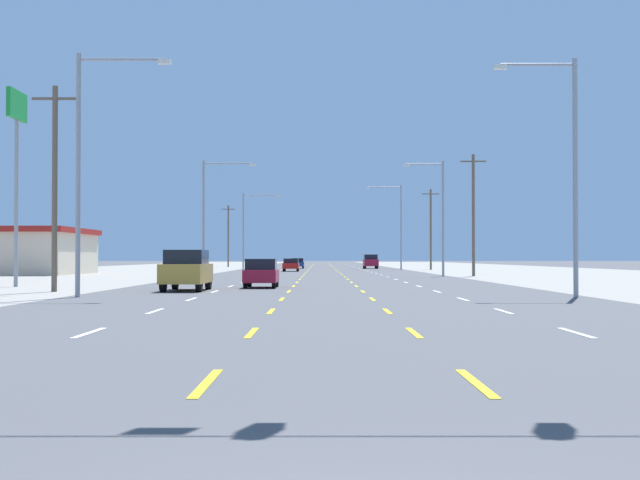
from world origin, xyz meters
TOP-DOWN VIEW (x-y plane):
  - ground_plane at (0.00, 66.00)m, footprint 572.00×572.00m
  - lot_apron_left at (-24.75, 66.00)m, footprint 28.00×440.00m
  - lot_apron_right at (24.75, 66.00)m, footprint 28.00×440.00m
  - lane_markings at (0.00, 104.50)m, footprint 10.64×227.60m
  - suv_far_left_nearest at (-6.76, 38.16)m, footprint 1.98×4.90m
  - hatchback_inner_left_near at (-3.41, 42.34)m, footprint 1.72×3.90m
  - sedan_inner_left_mid at (-3.57, 95.10)m, footprint 1.80×4.50m
  - suv_far_right_midfar at (6.82, 118.55)m, footprint 1.98×4.90m
  - sedan_inner_left_far at (-3.46, 120.43)m, footprint 1.80×4.50m
  - storefront_left_row_2 at (-29.94, 78.62)m, footprint 14.40×14.33m
  - pole_sign_left_row_1 at (-17.00, 43.75)m, footprint 0.24×2.73m
  - streetlight_left_row_0 at (-9.78, 31.29)m, footprint 3.87×0.26m
  - streetlight_right_row_0 at (9.84, 31.29)m, footprint 3.41×0.26m
  - streetlight_left_row_1 at (-9.68, 69.73)m, footprint 4.48×0.26m
  - streetlight_right_row_1 at (9.83, 69.73)m, footprint 3.48×0.26m
  - streetlight_left_row_2 at (-9.60, 108.17)m, footprint 4.98×0.26m
  - streetlight_right_row_2 at (9.70, 108.17)m, footprint 4.63×0.26m
  - utility_pole_left_row_0 at (-12.79, 36.85)m, footprint 2.20×0.26m
  - utility_pole_right_row_1 at (12.85, 70.48)m, footprint 2.20×0.26m
  - utility_pole_right_row_2 at (13.99, 108.41)m, footprint 2.20×0.26m
  - utility_pole_left_row_3 at (-15.38, 139.66)m, footprint 2.20×0.26m

SIDE VIEW (x-z plane):
  - ground_plane at x=0.00m, z-range 0.00..0.00m
  - lot_apron_left at x=-24.75m, z-range 0.00..0.01m
  - lot_apron_right at x=24.75m, z-range 0.00..0.01m
  - lane_markings at x=0.00m, z-range 0.00..0.01m
  - sedan_inner_left_mid at x=-3.57m, z-range 0.03..1.49m
  - sedan_inner_left_far at x=-3.46m, z-range 0.03..1.49m
  - hatchback_inner_left_near at x=-3.41m, z-range 0.01..1.55m
  - suv_far_left_nearest at x=-6.76m, z-range 0.04..2.02m
  - suv_far_right_midfar at x=6.82m, z-range 0.04..2.02m
  - storefront_left_row_2 at x=-29.94m, z-range 0.02..4.38m
  - utility_pole_left_row_0 at x=-12.79m, z-range 0.20..9.92m
  - utility_pole_left_row_3 at x=-15.38m, z-range 0.20..10.30m
  - utility_pole_right_row_2 at x=13.99m, z-range 0.20..10.56m
  - utility_pole_right_row_1 at x=12.85m, z-range 0.20..10.62m
  - streetlight_right_row_0 at x=9.84m, z-range 0.68..10.45m
  - streetlight_right_row_1 at x=9.83m, z-range 0.69..10.47m
  - streetlight_left_row_1 at x=-9.68m, z-range 0.81..10.62m
  - streetlight_left_row_0 at x=-9.78m, z-range 0.74..10.72m
  - streetlight_left_row_2 at x=-9.60m, z-range 0.87..10.73m
  - streetlight_right_row_2 at x=9.70m, z-range 0.85..11.75m
  - pole_sign_left_row_1 at x=-17.00m, z-range 2.99..13.79m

